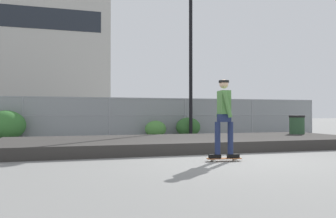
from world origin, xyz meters
name	(u,v)px	position (x,y,z in m)	size (l,w,h in m)	color
ground_plane	(227,159)	(0.00, 0.00, 0.00)	(120.00, 120.00, 0.00)	slate
gravel_berm	(186,143)	(0.00, 2.95, 0.16)	(11.50, 3.96, 0.32)	#33302D
skateboard	(224,159)	(-0.21, -0.28, 0.06)	(0.82, 0.30, 0.07)	#9E5B33
skater	(224,113)	(-0.21, -0.28, 1.11)	(0.73, 0.61, 1.82)	black
chain_fence	(148,117)	(0.00, 8.34, 0.93)	(18.57, 0.06, 1.85)	gray
street_lamp	(191,45)	(1.71, 7.16, 4.25)	(0.44, 0.44, 6.85)	black
parked_car_near	(97,119)	(-2.23, 10.76, 0.84)	(4.51, 2.18, 1.66)	black
shrub_left	(6,125)	(-6.15, 7.87, 0.62)	(1.59, 1.30, 1.23)	#336B2D
shrub_center	(156,129)	(0.21, 7.78, 0.39)	(1.00, 0.82, 0.77)	#477F38
shrub_right	(188,127)	(1.80, 7.76, 0.46)	(1.18, 0.97, 0.92)	#2D5B28
trash_bin	(297,129)	(4.75, 3.66, 0.52)	(0.59, 0.59, 1.03)	#2D5133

